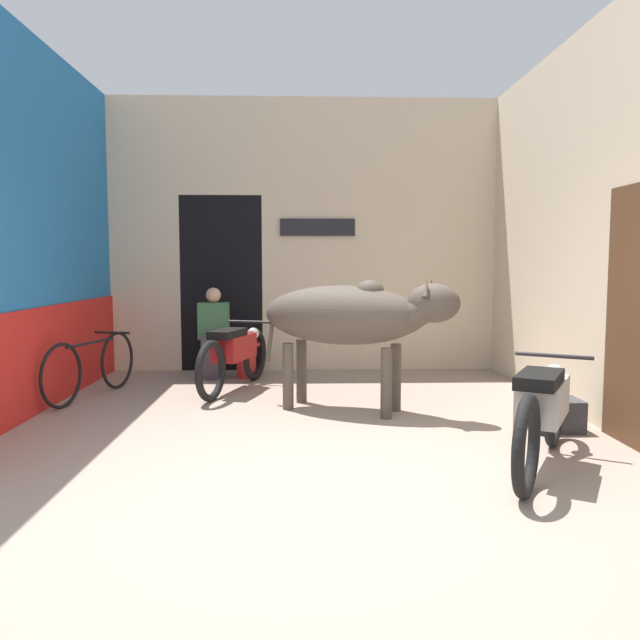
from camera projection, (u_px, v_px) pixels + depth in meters
ground_plane at (307, 490)px, 4.05m from camera, size 30.00×30.00×0.00m
wall_left_shopfront at (27, 231)px, 6.11m from camera, size 0.25×4.64×3.71m
wall_back_with_doorway at (275, 253)px, 8.76m from camera, size 5.27×0.93×3.71m
wall_right_with_door at (576, 228)px, 6.23m from camera, size 0.22×4.64×3.71m
cow at (352, 316)px, 6.15m from camera, size 2.01×1.23×1.33m
motorcycle_near at (543, 409)px, 4.44m from camera, size 1.02×1.69×0.77m
motorcycle_far at (235, 353)px, 7.24m from camera, size 0.76×1.87×0.77m
bicycle at (92, 366)px, 6.83m from camera, size 0.56×1.68×0.69m
shopkeeper_seated at (213, 331)px, 8.00m from camera, size 0.39×0.33×1.16m
plastic_stool at (246, 359)px, 8.07m from camera, size 0.36×0.36×0.45m
crate at (555, 415)px, 5.49m from camera, size 0.44×0.32×0.28m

